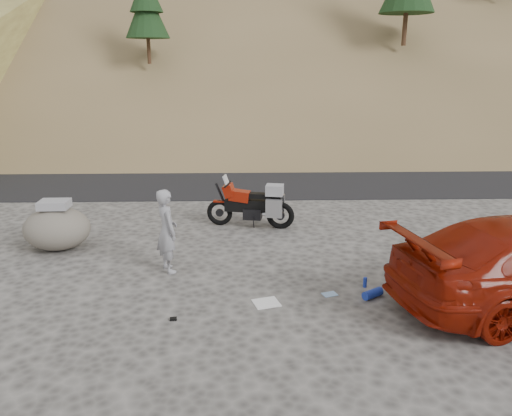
# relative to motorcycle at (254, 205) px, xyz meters

# --- Properties ---
(ground) EXTENTS (140.00, 140.00, 0.00)m
(ground) POSITION_rel_motorcycle_xyz_m (-0.53, -2.87, -0.61)
(ground) COLOR #44413F
(ground) RESTS_ON ground
(road) EXTENTS (120.00, 7.00, 0.05)m
(road) POSITION_rel_motorcycle_xyz_m (-0.53, 6.13, -0.61)
(road) COLOR black
(road) RESTS_ON ground
(motorcycle) EXTENTS (2.37, 0.95, 1.42)m
(motorcycle) POSITION_rel_motorcycle_xyz_m (0.00, 0.00, 0.00)
(motorcycle) COLOR black
(motorcycle) RESTS_ON ground
(man) EXTENTS (0.68, 0.78, 1.79)m
(man) POSITION_rel_motorcycle_xyz_m (-1.90, -2.88, -0.61)
(man) COLOR #96959A
(man) RESTS_ON ground
(boulder) EXTENTS (1.78, 1.59, 1.19)m
(boulder) POSITION_rel_motorcycle_xyz_m (-4.70, -1.51, -0.09)
(boulder) COLOR #5D5750
(boulder) RESTS_ON ground
(gear_white_cloth) EXTENTS (0.56, 0.52, 0.02)m
(gear_white_cloth) POSITION_rel_motorcycle_xyz_m (0.12, -4.46, -0.60)
(gear_white_cloth) COLOR white
(gear_white_cloth) RESTS_ON ground
(gear_blue_mat) EXTENTS (0.44, 0.37, 0.17)m
(gear_blue_mat) POSITION_rel_motorcycle_xyz_m (2.14, -4.29, -0.52)
(gear_blue_mat) COLOR #1A319E
(gear_blue_mat) RESTS_ON ground
(gear_bottle) EXTENTS (0.09, 0.09, 0.20)m
(gear_bottle) POSITION_rel_motorcycle_xyz_m (2.11, -3.82, -0.51)
(gear_bottle) COLOR #1A319E
(gear_bottle) RESTS_ON ground
(gear_funnel) EXTENTS (0.16, 0.16, 0.20)m
(gear_funnel) POSITION_rel_motorcycle_xyz_m (3.14, -4.22, -0.51)
(gear_funnel) COLOR red
(gear_funnel) RESTS_ON ground
(gear_glove_b) EXTENTS (0.13, 0.10, 0.04)m
(gear_glove_b) POSITION_rel_motorcycle_xyz_m (-1.52, -5.04, -0.59)
(gear_glove_b) COLOR black
(gear_glove_b) RESTS_ON ground
(gear_blue_cloth) EXTENTS (0.32, 0.28, 0.01)m
(gear_blue_cloth) POSITION_rel_motorcycle_xyz_m (1.35, -4.13, -0.60)
(gear_blue_cloth) COLOR #8CAFD9
(gear_blue_cloth) RESTS_ON ground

